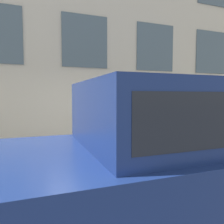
% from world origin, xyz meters
% --- Properties ---
extents(ground_plane, '(80.00, 80.00, 0.00)m').
position_xyz_m(ground_plane, '(0.00, 0.00, 0.00)').
color(ground_plane, '#47474C').
extents(sidewalk, '(2.75, 60.00, 0.15)m').
position_xyz_m(sidewalk, '(1.37, 0.00, 0.07)').
color(sidewalk, gray).
rests_on(sidewalk, ground_plane).
extents(fire_hydrant, '(0.28, 0.40, 0.83)m').
position_xyz_m(fire_hydrant, '(0.67, 0.28, 0.57)').
color(fire_hydrant, gray).
rests_on(fire_hydrant, sidewalk).
extents(person, '(0.26, 0.17, 1.06)m').
position_xyz_m(person, '(1.09, -0.58, 0.78)').
color(person, '#726651').
rests_on(person, sidewalk).
extents(parked_truck_navy_near, '(2.01, 4.73, 1.88)m').
position_xyz_m(parked_truck_navy_near, '(-1.31, -0.44, 1.07)').
color(parked_truck_navy_near, black).
rests_on(parked_truck_navy_near, ground_plane).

